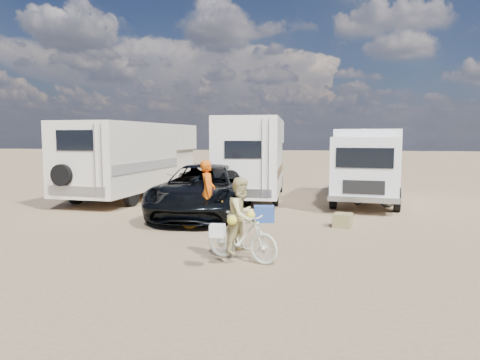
% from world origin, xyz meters
% --- Properties ---
extents(ground, '(140.00, 140.00, 0.00)m').
position_xyz_m(ground, '(0.00, 0.00, 0.00)').
color(ground, '#917656').
rests_on(ground, ground).
extents(rv_main, '(2.65, 6.90, 3.32)m').
position_xyz_m(rv_main, '(-0.21, 7.21, 1.66)').
color(rv_main, white).
rests_on(rv_main, ground).
extents(rv_left, '(3.18, 8.45, 3.14)m').
position_xyz_m(rv_left, '(-5.30, 6.74, 1.57)').
color(rv_left, white).
rests_on(rv_left, ground).
extents(box_truck, '(3.25, 6.62, 2.86)m').
position_xyz_m(box_truck, '(4.39, 6.70, 1.43)').
color(box_truck, white).
rests_on(box_truck, ground).
extents(dark_suv, '(3.03, 6.08, 1.65)m').
position_xyz_m(dark_suv, '(-1.24, 3.00, 0.83)').
color(dark_suv, black).
rests_on(dark_suv, ground).
extents(bike_man, '(1.64, 0.75, 0.83)m').
position_xyz_m(bike_man, '(-0.54, 0.79, 0.42)').
color(bike_man, orange).
rests_on(bike_man, ground).
extents(bike_woman, '(1.77, 1.14, 1.04)m').
position_xyz_m(bike_woman, '(0.93, -2.20, 0.52)').
color(bike_woman, beige).
rests_on(bike_woman, ground).
extents(rider_man, '(0.50, 0.69, 1.76)m').
position_xyz_m(rider_man, '(-0.54, 0.79, 0.88)').
color(rider_man, '#CC510B').
rests_on(rider_man, ground).
extents(rider_woman, '(0.86, 0.94, 1.58)m').
position_xyz_m(rider_woman, '(0.93, -2.20, 0.79)').
color(rider_woman, tan).
rests_on(rider_woman, ground).
extents(bike_parked, '(1.77, 1.23, 0.88)m').
position_xyz_m(bike_parked, '(4.49, 5.79, 0.44)').
color(bike_parked, black).
rests_on(bike_parked, ground).
extents(cooler, '(0.67, 0.53, 0.49)m').
position_xyz_m(cooler, '(0.89, 2.08, 0.25)').
color(cooler, navy).
rests_on(cooler, ground).
extents(crate, '(0.61, 0.61, 0.40)m').
position_xyz_m(crate, '(3.21, 1.67, 0.20)').
color(crate, olive).
rests_on(crate, ground).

